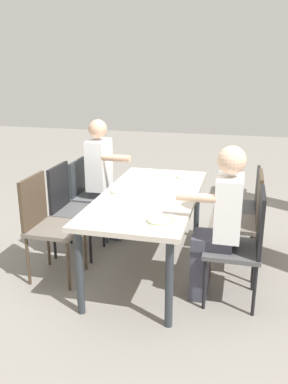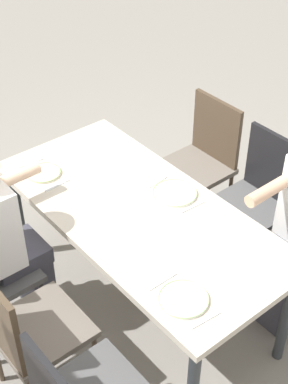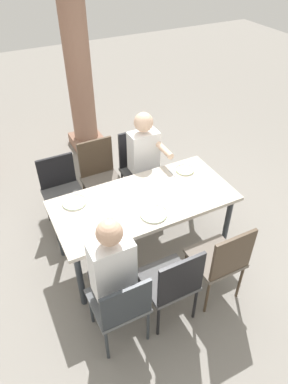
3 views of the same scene
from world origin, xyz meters
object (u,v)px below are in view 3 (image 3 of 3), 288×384
object	(u,v)px
chair_mid_south	(173,282)
chair_east_south	(222,259)
diner_woman_green	(111,272)
plate_0	(74,203)
stone_column_centre	(77,60)
dining_table	(144,205)
chair_east_north	(139,164)
chair_west_south	(121,304)
chair_mid_north	(100,174)
plate_1	(154,214)
plate_2	(185,170)
diner_man_white	(146,161)
chair_west_north	(62,188)

from	to	relation	value
chair_mid_south	chair_east_south	bearing A→B (deg)	0.05
diner_woman_green	plate_0	xyz separation A→B (m)	(-0.01, 0.90, 0.05)
diner_woman_green	plate_0	world-z (taller)	diner_woman_green
plate_0	chair_east_south	bearing A→B (deg)	-47.94
stone_column_centre	plate_0	world-z (taller)	stone_column_centre
chair_east_south	diner_woman_green	size ratio (longest dim) A/B	0.72
dining_table	chair_east_north	size ratio (longest dim) A/B	1.92
dining_table	diner_woman_green	bearing A→B (deg)	-134.30
chair_west_south	chair_mid_north	xyz separation A→B (m)	(0.48, 1.69, 0.04)
chair_mid_north	chair_east_south	size ratio (longest dim) A/B	1.02
chair_east_south	stone_column_centre	size ratio (longest dim) A/B	0.34
plate_0	chair_west_south	bearing A→B (deg)	-89.68
chair_mid_south	plate_0	distance (m)	1.23
plate_1	plate_2	world-z (taller)	same
dining_table	diner_man_white	size ratio (longest dim) A/B	1.42
chair_mid_north	chair_mid_south	world-z (taller)	chair_mid_north
chair_mid_north	chair_east_south	bearing A→B (deg)	-73.29
chair_east_north	plate_1	xyz separation A→B (m)	(-0.38, -1.10, 0.22)
chair_east_south	plate_0	world-z (taller)	chair_east_south
chair_west_north	diner_man_white	size ratio (longest dim) A/B	0.68
plate_1	plate_2	size ratio (longest dim) A/B	1.25
chair_mid_north	plate_1	xyz separation A→B (m)	(0.13, -1.09, 0.20)
chair_mid_north	chair_east_north	size ratio (longest dim) A/B	1.01
chair_mid_north	stone_column_centre	bearing A→B (deg)	77.74
diner_woman_green	chair_west_south	bearing A→B (deg)	-90.86
dining_table	diner_woman_green	xyz separation A→B (m)	(-0.63, -0.65, 0.03)
chair_west_south	chair_mid_north	size ratio (longest dim) A/B	0.90
dining_table	chair_west_south	world-z (taller)	chair_west_south
chair_mid_south	chair_east_south	world-z (taller)	chair_east_south
chair_east_south	diner_woman_green	world-z (taller)	diner_woman_green
diner_woman_green	plate_1	world-z (taller)	diner_woman_green
chair_west_north	stone_column_centre	bearing A→B (deg)	62.70
dining_table	stone_column_centre	xyz separation A→B (m)	(0.19, 2.44, 0.69)
diner_man_white	diner_woman_green	bearing A→B (deg)	-127.24
chair_west_north	chair_mid_north	size ratio (longest dim) A/B	0.91
chair_mid_south	stone_column_centre	bearing A→B (deg)	84.00
chair_west_north	diner_man_white	distance (m)	1.03
dining_table	plate_0	xyz separation A→B (m)	(-0.64, 0.26, 0.08)
dining_table	stone_column_centre	size ratio (longest dim) A/B	0.66
chair_east_south	chair_east_north	bearing A→B (deg)	90.00
chair_east_south	stone_column_centre	distance (m)	3.40
diner_man_white	plate_1	size ratio (longest dim) A/B	4.97
diner_woman_green	diner_man_white	distance (m)	1.64
chair_west_south	plate_2	distance (m)	1.68
chair_west_south	chair_mid_south	bearing A→B (deg)	-0.79
chair_mid_north	plate_2	size ratio (longest dim) A/B	4.62
stone_column_centre	chair_west_north	bearing A→B (deg)	-117.30
chair_east_south	diner_woman_green	bearing A→B (deg)	168.54
chair_mid_north	plate_0	world-z (taller)	chair_mid_north
diner_man_white	chair_east_south	bearing A→B (deg)	-90.11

